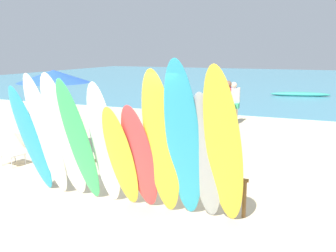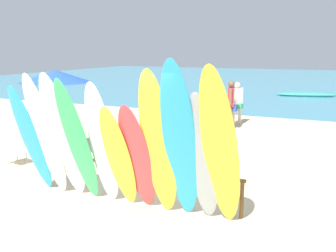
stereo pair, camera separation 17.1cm
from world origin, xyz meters
name	(u,v)px [view 2 (the right image)]	position (x,y,z in m)	size (l,w,h in m)	color
ground	(262,104)	(0.00, 14.00, 0.00)	(60.00, 60.00, 0.00)	beige
ocean_water	(292,81)	(0.00, 30.00, 0.01)	(60.00, 40.00, 0.02)	teal
surfboard_rack	(134,170)	(0.00, 0.00, 0.57)	(4.26, 0.07, 0.70)	brown
surfboard_teal_0	(31,140)	(-1.96, -0.56, 1.11)	(0.51, 0.08, 2.32)	#289EC6
surfboard_white_1	(46,136)	(-1.55, -0.61, 1.23)	(0.52, 0.08, 2.55)	white
surfboard_white_2	(63,138)	(-1.14, -0.60, 1.24)	(0.58, 0.06, 2.61)	white
surfboard_green_3	(78,142)	(-0.79, -0.64, 1.19)	(0.49, 0.07, 2.52)	#38B266
surfboard_white_4	(102,145)	(-0.35, -0.52, 1.16)	(0.49, 0.06, 2.40)	white
surfboard_yellow_5	(119,158)	(0.01, -0.56, 0.97)	(0.50, 0.06, 2.07)	yellow
surfboard_red_6	(137,159)	(0.36, -0.52, 1.00)	(0.55, 0.08, 2.10)	#D13D42
surfboard_yellow_7	(158,146)	(0.80, -0.61, 1.29)	(0.57, 0.07, 2.68)	yellow
surfboard_teal_8	(180,144)	(1.20, -0.65, 1.37)	(0.56, 0.07, 2.88)	#289EC6
surfboard_grey_9	(203,159)	(1.54, -0.53, 1.13)	(0.49, 0.08, 2.35)	#999EA3
surfboard_yellow_10	(220,151)	(1.85, -0.67, 1.33)	(0.57, 0.06, 2.83)	yellow
beachgoer_photographing	(237,100)	(0.07, 7.97, 0.94)	(0.42, 0.53, 1.62)	beige
beachgoer_midbeach	(231,102)	(0.07, 7.03, 1.01)	(0.45, 0.65, 1.75)	brown
beach_chair_red	(67,131)	(-3.84, 2.84, 0.42)	(0.75, 0.89, 0.79)	#B7B7BC
beach_chair_blue	(21,146)	(-3.78, 0.95, 0.42)	(0.63, 0.83, 0.79)	#B7B7BC
beach_umbrella	(55,76)	(-3.20, 1.72, 2.15)	(1.83, 1.83, 2.32)	silver
distant_boat	(306,95)	(1.96, 18.17, 0.13)	(3.60, 1.36, 0.28)	teal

